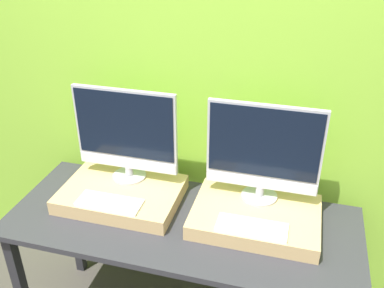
# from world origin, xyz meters

# --- Properties ---
(wall_back) EXTENTS (8.00, 0.04, 2.60)m
(wall_back) POSITION_xyz_m (0.00, 0.74, 1.30)
(wall_back) COLOR #8CC638
(wall_back) RESTS_ON ground_plane
(workbench) EXTENTS (1.68, 0.67, 0.78)m
(workbench) POSITION_xyz_m (0.00, 0.33, 0.69)
(workbench) COLOR #2D2D33
(workbench) RESTS_ON ground_plane
(wooden_riser_left) EXTENTS (0.59, 0.41, 0.07)m
(wooden_riser_left) POSITION_xyz_m (-0.34, 0.41, 0.82)
(wooden_riser_left) COLOR tan
(wooden_riser_left) RESTS_ON workbench
(monitor_left) EXTENTS (0.53, 0.17, 0.49)m
(monitor_left) POSITION_xyz_m (-0.34, 0.52, 1.11)
(monitor_left) COLOR #B2B2B7
(monitor_left) RESTS_ON wooden_riser_left
(keyboard_left) EXTENTS (0.31, 0.12, 0.01)m
(keyboard_left) POSITION_xyz_m (-0.34, 0.27, 0.86)
(keyboard_left) COLOR silver
(keyboard_left) RESTS_ON wooden_riser_left
(wooden_riser_right) EXTENTS (0.59, 0.41, 0.07)m
(wooden_riser_right) POSITION_xyz_m (0.34, 0.41, 0.82)
(wooden_riser_right) COLOR tan
(wooden_riser_right) RESTS_ON workbench
(monitor_right) EXTENTS (0.53, 0.17, 0.49)m
(monitor_right) POSITION_xyz_m (0.34, 0.52, 1.11)
(monitor_right) COLOR #B2B2B7
(monitor_right) RESTS_ON wooden_riser_right
(keyboard_right) EXTENTS (0.31, 0.12, 0.01)m
(keyboard_right) POSITION_xyz_m (0.34, 0.27, 0.86)
(keyboard_right) COLOR silver
(keyboard_right) RESTS_ON wooden_riser_right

